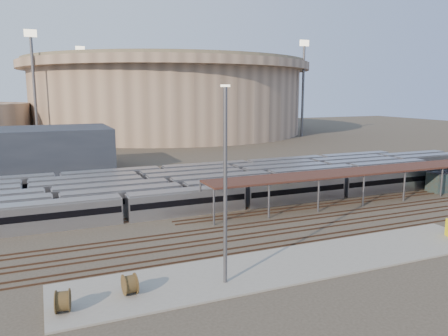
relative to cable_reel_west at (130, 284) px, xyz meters
name	(u,v)px	position (x,y,z in m)	size (l,w,h in m)	color
ground	(269,221)	(22.79, 15.53, -1.15)	(420.00, 420.00, 0.00)	#383026
apron	(296,263)	(17.79, 0.53, -1.05)	(50.00, 9.00, 0.20)	gray
subway_trains	(222,184)	(23.19, 34.03, 0.65)	(131.75, 23.90, 3.60)	#A2A2A6
inspection_shed	(374,171)	(44.79, 19.53, 3.84)	(60.30, 6.00, 5.30)	#525256
empty_tracks	(288,230)	(22.79, 10.53, -1.06)	(170.00, 9.62, 0.18)	#4C3323
stadium	(168,95)	(47.79, 155.53, 15.32)	(124.00, 124.00, 32.50)	#9D826A
service_building	(14,151)	(-12.21, 70.53, 3.85)	(42.00, 20.00, 10.00)	#1E232D
floodlight_0	(34,84)	(-7.21, 125.53, 19.50)	(4.00, 1.00, 38.40)	#525256
floodlight_2	(303,85)	(92.79, 115.53, 19.50)	(4.00, 1.00, 38.40)	#525256
floodlight_3	(82,86)	(12.79, 175.53, 19.50)	(4.00, 1.00, 38.40)	#525256
cable_reel_west	(130,284)	(0.00, 0.00, 0.00)	(1.90, 1.90, 1.05)	#513D20
cable_reel_east	(63,301)	(-5.71, -1.09, 0.01)	(1.92, 1.92, 1.07)	#513D20
yard_light_pole	(225,186)	(8.87, -1.03, 8.42)	(0.80, 0.36, 18.58)	#525256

